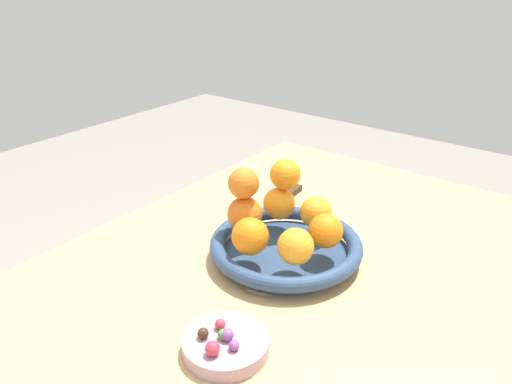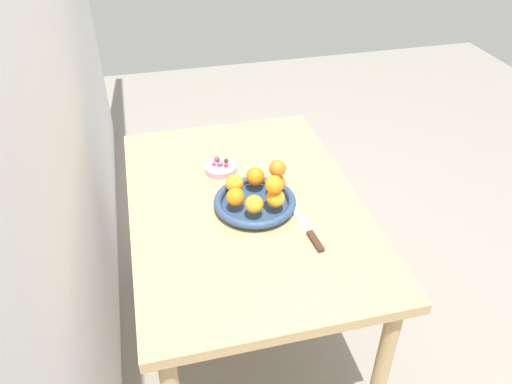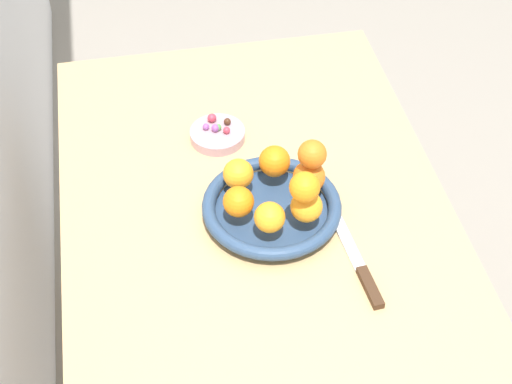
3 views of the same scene
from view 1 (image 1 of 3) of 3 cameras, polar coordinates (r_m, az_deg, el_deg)
The scene contains 18 objects.
dining_table at distance 0.92m, azimuth 3.27°, elevation -13.59°, with size 1.10×0.76×0.74m.
fruit_bowl at distance 0.89m, azimuth 3.43°, elevation -6.29°, with size 0.27×0.27×0.04m.
candy_dish at distance 0.71m, azimuth -3.48°, elevation -17.02°, with size 0.12×0.12×0.02m, color #B28C99.
orange_0 at distance 0.91m, azimuth 6.86°, elevation -2.31°, with size 0.06×0.06×0.06m, color orange.
orange_1 at distance 0.93m, azimuth 2.66°, elevation -1.31°, with size 0.06×0.06×0.06m, color orange.
orange_2 at distance 0.89m, azimuth -1.29°, elevation -2.53°, with size 0.06×0.06×0.06m, color orange.
orange_3 at distance 0.82m, azimuth -0.67°, elevation -5.08°, with size 0.06×0.06×0.06m, color orange.
orange_4 at distance 0.80m, azimuth 4.54°, elevation -6.22°, with size 0.06×0.06×0.06m, color orange.
orange_5 at distance 0.85m, azimuth 7.96°, elevation -4.43°, with size 0.06×0.06×0.06m, color orange.
orange_6 at distance 0.87m, azimuth -1.44°, elevation 1.01°, with size 0.06×0.06×0.06m, color orange.
orange_7 at distance 0.91m, azimuth 3.36°, elevation 2.02°, with size 0.06×0.06×0.06m, color orange.
candy_ball_0 at distance 0.67m, azimuth -5.00°, elevation -17.39°, with size 0.02×0.02×0.02m, color #C6384C.
candy_ball_1 at distance 0.68m, azimuth -2.53°, elevation -17.11°, with size 0.01×0.01×0.01m, color #8C4C99.
candy_ball_2 at distance 0.70m, azimuth -6.07°, elevation -15.76°, with size 0.02×0.02×0.02m, color #472819.
candy_ball_3 at distance 0.69m, azimuth -3.27°, elevation -15.98°, with size 0.02×0.02×0.02m, color #8C4C99.
candy_ball_4 at distance 0.71m, azimuth -4.11°, elevation -14.83°, with size 0.02×0.02×0.02m, color #C6384C.
candy_ball_5 at distance 0.69m, azimuth -3.79°, elevation -15.93°, with size 0.01×0.01×0.01m, color #4C9947.
knife at distance 1.07m, azimuth 2.17°, elevation -1.50°, with size 0.26×0.04×0.01m.
Camera 1 is at (0.60, 0.39, 1.23)m, focal length 35.00 mm.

